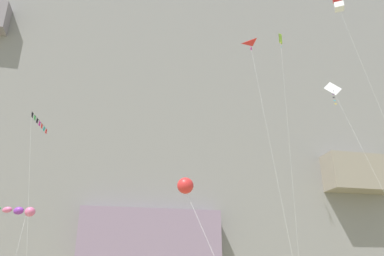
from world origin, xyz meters
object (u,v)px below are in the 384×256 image
Objects in this scene: kite_banner_high_left at (39,132)px; kite_windsock_mid_center at (20,211)px; kite_diamond_low_center at (337,97)px; kite_delta_upper_right at (254,57)px; kite_diamond_low_left at (282,54)px; kite_box_front_field at (338,2)px; kite_windsock_far_right at (185,186)px.

kite_windsock_mid_center is (-0.81, 1.46, -7.16)m from kite_banner_high_left.
kite_diamond_low_center is (27.81, -6.13, 3.51)m from kite_banner_high_left.
kite_diamond_low_center is at bearing -12.42° from kite_banner_high_left.
kite_diamond_low_center is 0.81× the size of kite_delta_upper_right.
kite_diamond_low_center reaches higher than kite_windsock_mid_center.
kite_diamond_low_left is 14.28m from kite_diamond_low_center.
kite_box_front_field reaches higher than kite_delta_upper_right.
kite_box_front_field is 12.42m from kite_delta_upper_right.
kite_box_front_field reaches higher than kite_diamond_low_center.
kite_banner_high_left is 1.82× the size of kite_windsock_mid_center.
kite_windsock_far_right is at bearing -148.18° from kite_box_front_field.
kite_delta_upper_right reaches higher than kite_windsock_far_right.
kite_banner_high_left is 23.14m from kite_delta_upper_right.
kite_diamond_low_center is 31.47m from kite_windsock_mid_center.
kite_box_front_field is 34.56m from kite_windsock_far_right.
kite_diamond_low_center is at bearing -26.78° from kite_delta_upper_right.
kite_windsock_mid_center reaches higher than kite_windsock_far_right.
kite_windsock_far_right is 23.81m from kite_diamond_low_center.
kite_box_front_field is 35.36m from kite_banner_high_left.
kite_delta_upper_right is (-6.80, 3.43, 5.79)m from kite_diamond_low_center.
kite_windsock_far_right is (-20.14, -12.49, -25.16)m from kite_box_front_field.
kite_banner_high_left is 7.35m from kite_windsock_mid_center.
kite_diamond_low_center is at bearing -14.85° from kite_windsock_mid_center.
kite_banner_high_left is at bearing -61.04° from kite_windsock_mid_center.
kite_diamond_low_left reaches higher than kite_box_front_field.
kite_box_front_field is 40.06m from kite_windsock_mid_center.
kite_delta_upper_right is at bearing -7.30° from kite_banner_high_left.
kite_box_front_field is 3.54× the size of kite_windsock_mid_center.
kite_delta_upper_right is at bearing 153.22° from kite_diamond_low_center.
kite_windsock_mid_center is at bearing 165.15° from kite_diamond_low_center.
kite_banner_high_left reaches higher than kite_windsock_mid_center.
kite_diamond_low_left is 1.94× the size of kite_banner_high_left.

